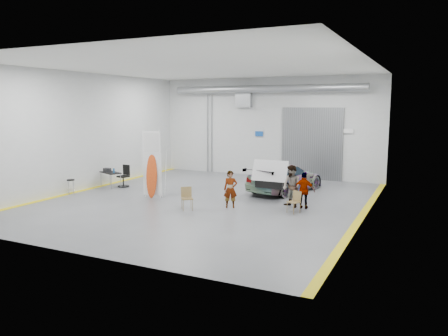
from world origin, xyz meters
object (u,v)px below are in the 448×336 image
at_px(work_table, 110,172).
at_px(folding_chair_near, 187,203).
at_px(shop_stool, 71,187).
at_px(folding_chair_far, 294,206).
at_px(person_b, 292,186).
at_px(surfboard_display, 151,169).
at_px(person_a, 231,189).
at_px(person_c, 304,191).
at_px(office_chair, 124,177).
at_px(sedan_car, 285,178).

bearing_deg(work_table, folding_chair_near, -22.75).
bearing_deg(shop_stool, folding_chair_far, 6.03).
bearing_deg(person_b, surfboard_display, -138.67).
bearing_deg(folding_chair_near, surfboard_display, 113.67).
bearing_deg(person_a, person_c, -3.09).
bearing_deg(surfboard_display, shop_stool, -172.18).
height_order(person_a, surfboard_display, surfboard_display).
xyz_separation_m(person_a, folding_chair_far, (2.70, 0.26, -0.52)).
bearing_deg(person_a, person_b, 1.78).
xyz_separation_m(person_b, surfboard_display, (-6.54, -0.96, 0.44)).
distance_m(person_c, work_table, 10.68).
height_order(person_c, shop_stool, person_c).
bearing_deg(person_b, shop_stool, -135.75).
bearing_deg(office_chair, person_c, 4.96).
bearing_deg(folding_chair_far, person_b, 138.62).
bearing_deg(person_a, folding_chair_near, -166.89).
xyz_separation_m(person_a, folding_chair_near, (-1.45, -1.16, -0.50)).
bearing_deg(sedan_car, person_a, 92.29).
bearing_deg(folding_chair_near, person_a, -1.09).
bearing_deg(work_table, person_c, -1.76).
xyz_separation_m(sedan_car, person_c, (1.87, -3.24, 0.06)).
relative_size(person_b, folding_chair_far, 2.04).
height_order(person_c, work_table, person_c).
height_order(person_b, folding_chair_near, person_b).
bearing_deg(surfboard_display, person_c, -0.51).
distance_m(person_b, shop_stool, 10.72).
distance_m(person_b, surfboard_display, 6.62).
relative_size(person_a, person_b, 0.88).
height_order(sedan_car, surfboard_display, surfboard_display).
distance_m(sedan_car, person_b, 3.49).
height_order(person_b, folding_chair_far, person_b).
distance_m(folding_chair_far, office_chair, 10.02).
height_order(sedan_car, work_table, sedan_car).
bearing_deg(person_a, office_chair, 139.61).
distance_m(person_c, shop_stool, 11.25).
bearing_deg(folding_chair_far, work_table, -160.33).
distance_m(sedan_car, surfboard_display, 6.72).
bearing_deg(shop_stool, office_chair, 70.27).
bearing_deg(person_b, office_chair, -151.34).
xyz_separation_m(person_c, surfboard_display, (-7.09, -0.94, 0.58)).
relative_size(person_b, person_c, 1.18).
relative_size(person_c, shop_stool, 2.06).
distance_m(sedan_car, office_chair, 8.55).
bearing_deg(sedan_car, office_chair, 32.06).
distance_m(sedan_car, shop_stool, 10.61).
bearing_deg(person_a, sedan_car, 51.84).
distance_m(sedan_car, person_a, 4.53).
bearing_deg(surfboard_display, person_b, 0.23).
distance_m(person_b, folding_chair_near, 4.49).
distance_m(folding_chair_far, shop_stool, 10.95).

